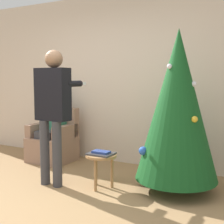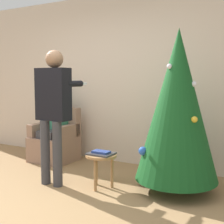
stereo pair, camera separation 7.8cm
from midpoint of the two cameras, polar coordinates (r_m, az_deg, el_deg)
The scene contains 9 objects.
ground_plane at distance 3.55m, azimuth -17.92°, elevation -16.70°, with size 14.00×14.00×0.00m, color #99754C.
wall_back at distance 5.07m, azimuth 0.25°, elevation 6.02°, with size 8.00×0.06×2.70m.
christmas_tree at distance 3.77m, azimuth 11.29°, elevation 1.23°, with size 0.99×0.99×1.95m.
armchair at distance 5.29m, azimuth -11.02°, elevation -5.34°, with size 0.67×0.61×0.88m.
person_seated at distance 5.21m, azimuth -11.24°, elevation -1.66°, with size 0.36×0.46×1.22m.
person_standing at distance 4.02m, azimuth -11.31°, elevation 1.40°, with size 0.46×0.57×1.72m.
side_stool at distance 3.92m, azimuth -2.58°, elevation -8.74°, with size 0.39×0.39×0.43m.
laptop at distance 3.90m, azimuth -2.58°, elevation -7.61°, with size 0.31×0.26×0.02m.
book at distance 3.89m, azimuth -2.59°, elevation -7.30°, with size 0.22×0.13×0.02m.
Camera 1 is at (2.38, -2.25, 1.36)m, focal length 50.00 mm.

